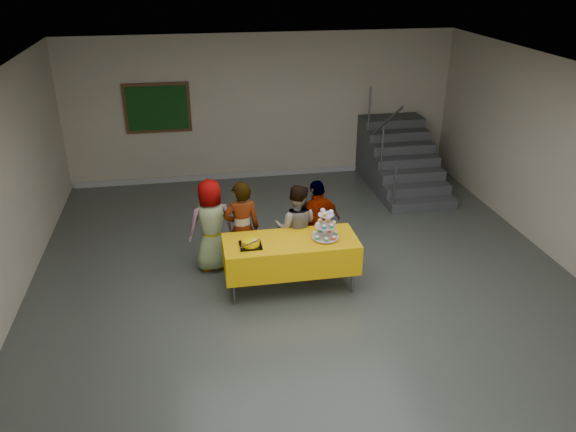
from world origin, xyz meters
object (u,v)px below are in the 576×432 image
Objects in this scene: schoolchild_a at (212,225)px; schoolchild_d at (317,224)px; cupcake_stand at (326,228)px; schoolchild_b at (242,229)px; schoolchild_c at (296,228)px; bear_cake at (250,242)px; bake_table at (291,254)px; staircase at (398,160)px; noticeboard at (157,108)px.

schoolchild_d is at bearing 161.74° from schoolchild_a.
schoolchild_d is at bearing 87.11° from cupcake_stand.
cupcake_stand is at bearing 147.96° from schoolchild_b.
bear_cake is at bearing 54.78° from schoolchild_c.
bear_cake is 0.26× the size of schoolchild_c.
bear_cake reaches higher than bake_table.
schoolchild_b reaches higher than cupcake_stand.
staircase is (2.95, 3.64, -0.07)m from bake_table.
schoolchild_a is at bearing 151.90° from cupcake_stand.
cupcake_stand is 5.14m from noticeboard.
schoolchild_b is (-0.63, 0.52, 0.19)m from bake_table.
cupcake_stand is 0.32× the size of schoolchild_c.
noticeboard is at bearing -77.98° from schoolchild_b.
bake_table is 0.56m from schoolchild_c.
schoolchild_d is at bearing 177.92° from schoolchild_b.
schoolchild_a is (-1.06, 0.78, 0.16)m from bake_table.
schoolchild_c is at bearing -62.55° from noticeboard.
schoolchild_a is at bearing 143.43° from bake_table.
schoolchild_d is at bearing -128.48° from staircase.
staircase is at bearing -114.55° from schoolchild_c.
schoolchild_d reaches higher than schoolchild_c.
schoolchild_b is 1.14× the size of noticeboard.
schoolchild_c is 0.34m from schoolchild_d.
noticeboard reaches higher than schoolchild_b.
staircase reaches higher than schoolchild_a.
staircase reaches higher than schoolchild_c.
schoolchild_d is at bearing -151.51° from schoolchild_c.
schoolchild_b is at bearing 137.14° from schoolchild_a.
schoolchild_c is at bearing 156.79° from schoolchild_a.
cupcake_stand is 1.06m from bear_cake.
schoolchild_a is 1.59m from schoolchild_d.
bear_cake is 0.99m from schoolchild_a.
schoolchild_b is 4.75m from staircase.
schoolchild_c is at bearing 70.30° from bake_table.
cupcake_stand is 0.68m from schoolchild_c.
schoolchild_a is 1.10× the size of noticeboard.
bake_table is 1.35× the size of schoolchild_d.
bake_table is 0.63m from bear_cake.
bear_cake is at bearing 8.66° from schoolchild_d.
bake_table is at bearing -129.00° from staircase.
schoolchild_d is at bearing 31.00° from bear_cake.
staircase is at bearing 46.52° from bear_cake.
bear_cake is at bearing 108.65° from schoolchild_a.
schoolchild_a is at bearing 4.82° from schoolchild_c.
noticeboard is (-0.81, 3.69, 0.89)m from schoolchild_a.
bake_table is 4.68m from staircase.
bake_table is at bearing 135.05° from schoolchild_b.
bake_table is at bearing 87.25° from schoolchild_c.
staircase reaches higher than schoolchild_d.
schoolchild_a is 1.02× the size of schoolchild_d.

